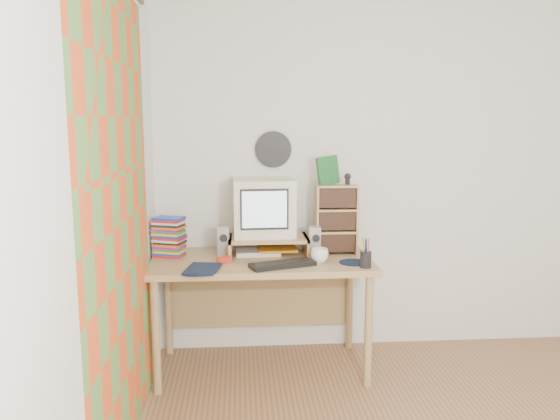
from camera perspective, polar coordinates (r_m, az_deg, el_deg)
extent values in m
plane|color=white|center=(3.97, 12.84, 3.66)|extent=(3.50, 0.00, 3.50)
plane|color=white|center=(2.14, -20.11, -1.20)|extent=(0.00, 3.50, 3.50)
plane|color=#E14F1F|center=(2.61, -16.31, -1.47)|extent=(0.00, 2.20, 2.20)
cylinder|color=black|center=(3.77, -0.71, 6.35)|extent=(0.25, 0.02, 0.25)
cube|color=tan|center=(3.52, -1.96, -5.39)|extent=(1.40, 0.70, 0.04)
cube|color=tan|center=(3.94, -2.13, -9.19)|extent=(1.33, 0.02, 0.41)
cylinder|color=tan|center=(3.40, -12.85, -12.83)|extent=(0.05, 0.05, 0.71)
cylinder|color=tan|center=(3.45, 9.22, -12.39)|extent=(0.05, 0.05, 0.71)
cylinder|color=tan|center=(3.94, -11.59, -9.69)|extent=(0.05, 0.05, 0.71)
cylinder|color=tan|center=(3.98, 7.27, -9.36)|extent=(0.05, 0.05, 0.71)
cube|color=tan|center=(3.60, -5.23, -3.80)|extent=(0.02, 0.30, 0.12)
cube|color=tan|center=(3.62, 2.72, -3.68)|extent=(0.02, 0.30, 0.12)
cube|color=tan|center=(3.59, -1.24, -2.97)|extent=(0.52, 0.30, 0.02)
cube|color=silver|center=(3.60, -1.74, 0.26)|extent=(0.41, 0.41, 0.37)
cube|color=#A3A2A7|center=(3.56, -5.89, -3.28)|extent=(0.08, 0.08, 0.20)
cube|color=#A3A2A7|center=(3.55, 3.69, -3.30)|extent=(0.08, 0.08, 0.20)
cube|color=black|center=(3.32, 0.26, -5.71)|extent=(0.42, 0.26, 0.03)
cube|color=tan|center=(3.63, 5.88, -0.96)|extent=(0.28, 0.15, 0.46)
imported|color=white|center=(3.42, 4.15, -4.76)|extent=(0.14, 0.14, 0.09)
imported|color=#0D1932|center=(3.27, -9.67, -5.87)|extent=(0.25, 0.21, 0.05)
cylinder|color=black|center=(3.44, 7.71, -5.45)|extent=(0.23, 0.23, 0.00)
cube|color=red|center=(3.41, -5.90, -5.21)|extent=(0.09, 0.07, 0.04)
cube|color=#1C632B|center=(3.60, 5.02, 4.13)|extent=(0.15, 0.07, 0.19)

